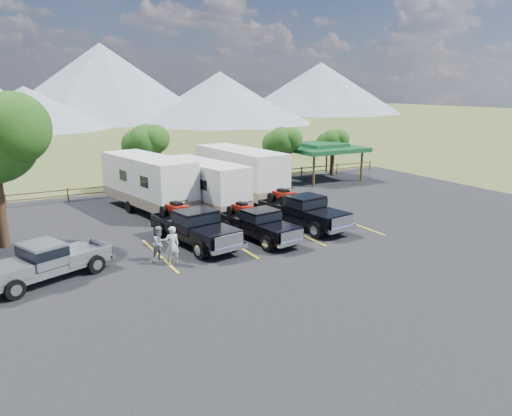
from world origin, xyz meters
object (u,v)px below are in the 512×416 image
trailer_center (203,185)px  pickup_silver (47,261)px  trailer_right (240,173)px  rig_left (194,226)px  rig_right (302,210)px  person_b (160,243)px  rig_center (258,223)px  trailer_left (148,183)px  pavilion (321,148)px  person_a (172,246)px

trailer_center → pickup_silver: size_ratio=1.62×
trailer_right → pickup_silver: 17.45m
rig_left → pickup_silver: (-7.26, -1.63, -0.14)m
rig_right → trailer_right: bearing=80.0°
rig_left → person_b: rig_left is taller
rig_center → person_b: 5.72m
trailer_left → pickup_silver: size_ratio=1.78×
rig_center → pickup_silver: rig_center is taller
pickup_silver → person_b: person_b is taller
rig_right → trailer_left: size_ratio=0.63×
pavilion → rig_right: 15.84m
person_b → person_a: bearing=-90.6°
rig_center → person_b: size_ratio=3.44×
rig_left → trailer_right: trailer_right is taller
trailer_left → person_a: bearing=-112.2°
rig_right → trailer_right: size_ratio=0.62×
rig_left → pickup_silver: size_ratio=1.12×
rig_left → trailer_left: trailer_left is taller
rig_right → person_a: (-8.78, -2.45, -0.10)m
pavilion → person_a: bearing=-142.3°
pavilion → person_b: 23.66m
rig_center → trailer_right: (3.63, 9.18, 1.00)m
pavilion → rig_center: pavilion is taller
rig_right → person_a: bearing=-173.1°
rig_right → person_b: 9.25m
trailer_left → pickup_silver: trailer_left is taller
trailer_right → person_a: trailer_right is taller
rig_left → person_a: (-1.98, -2.34, -0.09)m
pavilion → rig_center: size_ratio=1.07×
rig_right → person_b: size_ratio=3.89×
rig_left → trailer_center: trailer_center is taller
trailer_right → pickup_silver: bearing=-150.4°
pickup_silver → person_a: size_ratio=3.19×
pavilion → rig_right: pavilion is taller
trailer_center → person_a: trailer_center is taller
trailer_right → pickup_silver: size_ratio=1.80×
rig_right → person_b: bearing=-178.6°
trailer_center → person_b: bearing=-134.9°
pickup_silver → rig_center: bearing=72.0°
person_a → pickup_silver: bearing=-7.8°
trailer_right → person_a: 14.02m
rig_right → trailer_left: bearing=120.9°
rig_center → rig_left: bearing=158.8°
rig_left → person_b: 2.77m
trailer_left → trailer_center: (3.09, -1.78, -0.17)m
rig_center → rig_right: size_ratio=0.88×
rig_left → person_b: (-2.31, -1.52, -0.17)m
rig_right → trailer_center: (-3.58, 6.28, 0.70)m
person_a → person_b: bearing=-68.4°
trailer_center → person_b: size_ratio=5.64×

